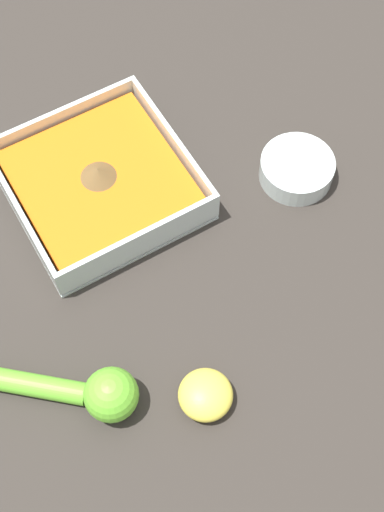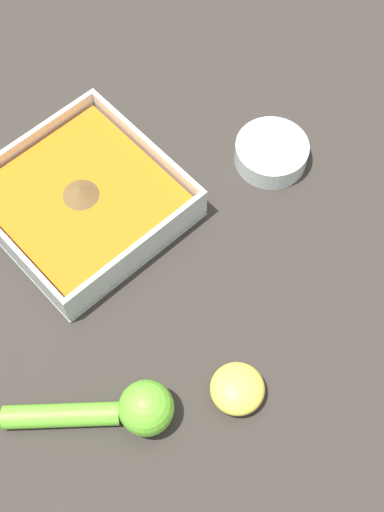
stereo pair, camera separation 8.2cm
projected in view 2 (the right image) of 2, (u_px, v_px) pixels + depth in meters
The scene contains 5 objects.
ground_plane at pixel (105, 207), 0.88m from camera, with size 4.00×4.00×0.00m, color #332D28.
square_dish at pixel (83, 202), 0.86m from camera, with size 0.21×0.21×0.05m.
spice_bowl at pixel (271, 153), 0.90m from camera, with size 0.09×0.09×0.03m.
lemon_squeezer at pixel (123, 410), 0.74m from camera, with size 0.15×0.14×0.06m.
lemon_half at pixel (237, 389), 0.76m from camera, with size 0.06×0.06×0.03m.
Camera 2 is at (-0.24, -0.42, 0.75)m, focal length 50.00 mm.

